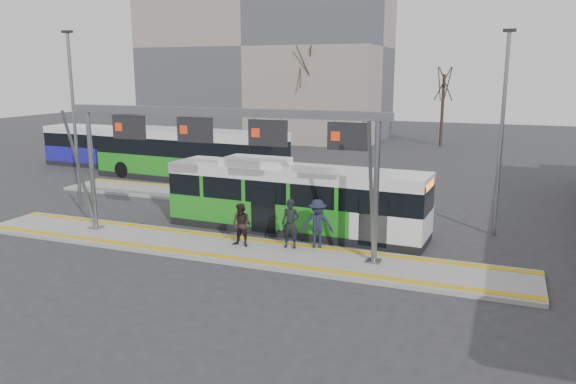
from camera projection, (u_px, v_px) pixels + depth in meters
name	position (u px, v px, depth m)	size (l,w,h in m)	color
ground	(229.00, 251.00, 21.32)	(120.00, 120.00, 0.00)	#2D2D30
platform_main	(229.00, 249.00, 21.30)	(22.00, 3.00, 0.15)	gray
platform_second	(231.00, 197.00, 30.01)	(20.00, 3.00, 0.15)	gray
tactile_main	(229.00, 246.00, 21.28)	(22.00, 2.65, 0.02)	gold
tactile_second	(241.00, 192.00, 31.04)	(20.00, 0.35, 0.02)	gold
gantry	(222.00, 137.00, 20.77)	(13.00, 1.68, 5.20)	slate
apartment_block	(267.00, 46.00, 57.15)	(24.50, 12.50, 18.40)	gray
hero_bus	(294.00, 199.00, 23.62)	(11.18, 2.84, 3.05)	black
bg_bus_green	(190.00, 155.00, 34.87)	(12.77, 3.55, 3.15)	black
bg_bus_blue	(116.00, 147.00, 39.77)	(10.88, 2.62, 2.83)	black
passenger_a	(291.00, 224.00, 21.00)	(0.68, 0.45, 1.86)	black
passenger_b	(242.00, 225.00, 21.20)	(0.81, 0.63, 1.66)	black
passenger_c	(317.00, 224.00, 20.97)	(1.21, 0.69, 1.87)	#1A1E30
tree_left	(305.00, 68.00, 50.12)	(1.40, 1.40, 9.25)	#382B21
tree_mid	(444.00, 84.00, 50.39)	(1.40, 1.40, 7.31)	#382B21
tree_far	(184.00, 83.00, 55.84)	(1.40, 1.40, 7.36)	#382B21
lamp_west	(74.00, 116.00, 27.51)	(0.50, 0.25, 8.58)	slate
lamp_east	(502.00, 130.00, 22.39)	(0.50, 0.25, 8.27)	slate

